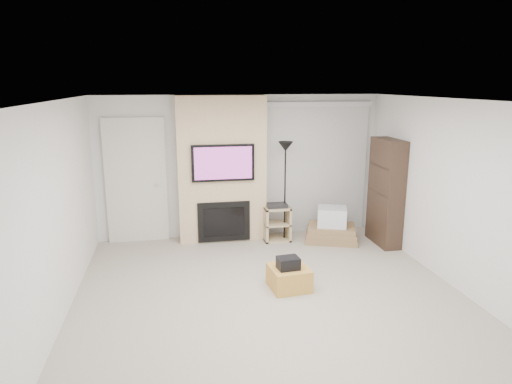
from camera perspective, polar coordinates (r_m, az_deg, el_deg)
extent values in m
cube|color=#ADA494|center=(5.92, 2.18, -13.61)|extent=(5.00, 5.50, 0.00)
cube|color=white|center=(5.28, 2.43, 11.33)|extent=(5.00, 5.50, 0.00)
cube|color=white|center=(8.11, -2.00, 3.21)|extent=(5.00, 0.00, 2.50)
cube|color=white|center=(3.03, 14.30, -15.52)|extent=(5.00, 0.00, 2.50)
cube|color=white|center=(5.50, -24.05, -2.98)|extent=(0.00, 5.50, 2.50)
cube|color=white|center=(6.48, 24.39, -0.64)|extent=(0.00, 5.50, 2.50)
cube|color=silver|center=(6.15, 4.44, 11.59)|extent=(0.35, 0.18, 0.01)
cube|color=gold|center=(6.24, 4.15, -10.64)|extent=(0.55, 0.55, 0.30)
cube|color=black|center=(6.11, 4.05, -8.85)|extent=(0.30, 0.25, 0.16)
cube|color=beige|center=(7.87, -4.31, 2.86)|extent=(1.50, 0.40, 2.50)
cube|color=black|center=(7.62, -4.14, 3.66)|extent=(1.05, 0.06, 0.62)
cube|color=#88357D|center=(7.58, -4.11, 3.61)|extent=(0.96, 0.00, 0.54)
cube|color=black|center=(7.88, -4.03, -3.72)|extent=(0.90, 0.04, 0.70)
cube|color=black|center=(7.86, -4.01, -3.76)|extent=(0.70, 0.02, 0.50)
cube|color=silver|center=(8.04, -14.74, 1.37)|extent=(1.02, 0.08, 2.14)
cube|color=beige|center=(8.06, -14.72, 1.08)|extent=(0.90, 0.05, 2.05)
cylinder|color=silver|center=(8.00, -12.31, 0.93)|extent=(0.07, 0.06, 0.07)
cube|color=silver|center=(8.25, 7.83, 10.83)|extent=(1.98, 0.10, 0.08)
cube|color=silver|center=(8.40, 7.55, 2.73)|extent=(1.90, 0.03, 2.29)
cylinder|color=black|center=(8.13, 3.55, -5.81)|extent=(0.26, 0.26, 0.03)
cylinder|color=black|center=(7.89, 3.63, -0.24)|extent=(0.03, 0.03, 1.61)
cone|color=black|center=(7.74, 3.72, 5.70)|extent=(0.26, 0.26, 0.17)
cube|color=tan|center=(7.96, 1.16, -4.04)|extent=(0.04, 0.38, 0.60)
cube|color=tan|center=(8.05, 4.03, -3.87)|extent=(0.04, 0.38, 0.60)
cube|color=tan|center=(8.09, 2.58, -5.88)|extent=(0.45, 0.38, 0.03)
cube|color=tan|center=(8.00, 2.61, -3.95)|extent=(0.45, 0.38, 0.03)
cube|color=tan|center=(7.92, 2.63, -1.99)|extent=(0.45, 0.38, 0.03)
cube|color=black|center=(7.91, 2.63, -1.67)|extent=(0.35, 0.25, 0.06)
cube|color=#95724B|center=(8.15, 9.38, -5.65)|extent=(1.06, 0.93, 0.10)
cube|color=#95724B|center=(8.12, 9.40, -5.03)|extent=(1.01, 0.87, 0.09)
cube|color=#95724B|center=(8.10, 9.43, -4.45)|extent=(0.95, 0.82, 0.09)
cube|color=silver|center=(8.04, 9.48, -3.06)|extent=(0.60, 0.57, 0.32)
cube|color=#2F2118|center=(7.99, 15.92, -0.03)|extent=(0.30, 0.80, 1.80)
cube|color=#2F2118|center=(8.09, 15.59, -3.14)|extent=(0.26, 0.72, 0.02)
cube|color=#2F2118|center=(7.98, 15.79, -0.04)|extent=(0.26, 0.72, 0.02)
cube|color=#2F2118|center=(7.89, 16.00, 3.14)|extent=(0.26, 0.72, 0.02)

